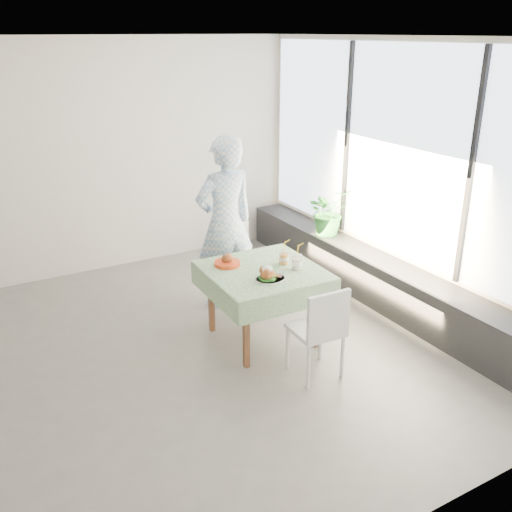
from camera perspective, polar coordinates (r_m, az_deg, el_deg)
floor at (r=5.35m, az=-11.54°, el=-11.00°), size 6.00×6.00×0.00m
ceiling at (r=4.53m, az=-14.33°, el=20.46°), size 6.00×6.00×0.00m
wall_back at (r=7.11m, az=-19.07°, el=8.74°), size 6.00×0.02×2.80m
wall_front at (r=2.67m, az=4.28°, el=-11.18°), size 6.00×0.02×2.80m
wall_right at (r=6.27m, az=14.45°, el=7.63°), size 0.02×5.00×2.80m
window_pane at (r=6.20m, az=14.46°, el=9.85°), size 0.01×4.80×2.18m
window_ledge at (r=6.50m, az=12.24°, el=-2.41°), size 0.40×4.80×0.50m
cafe_table at (r=5.50m, az=0.71°, el=-4.04°), size 1.07×1.07×0.74m
chair_far at (r=6.22m, az=-1.74°, el=-2.69°), size 0.43×0.43×0.92m
chair_near at (r=5.07m, az=6.00°, el=-9.07°), size 0.42×0.42×0.86m
diner at (r=6.07m, az=-3.11°, el=3.30°), size 0.71×0.49×1.87m
main_dish at (r=5.14m, az=1.28°, el=-1.95°), size 0.28×0.28×0.15m
juice_cup_orange at (r=5.49m, az=2.78°, el=-0.18°), size 0.10×0.10×0.27m
juice_cup_lemonade at (r=5.38m, az=4.09°, el=-0.64°), size 0.10×0.10×0.29m
second_dish at (r=5.47m, az=-2.90°, el=-0.60°), size 0.25×0.25×0.12m
potted_plant at (r=7.01m, az=7.27°, el=4.44°), size 0.53×0.46×0.59m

